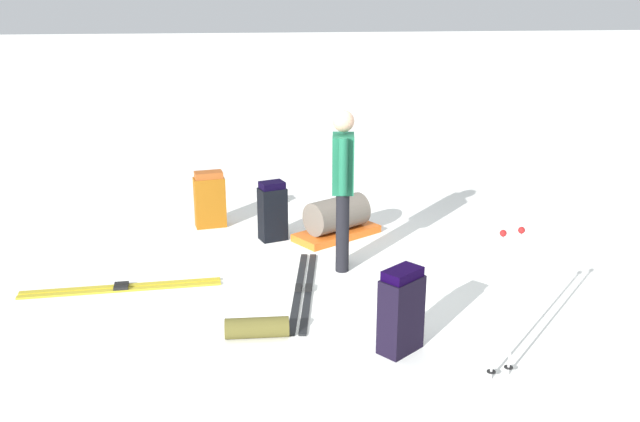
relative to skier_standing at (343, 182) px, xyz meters
The scene contains 10 objects.
ground_plane 1.00m from the skier_standing, 33.18° to the left, with size 80.00×80.00×0.00m, color white.
skier_standing is the anchor object (origin of this frame).
ski_pair_near 2.49m from the skier_standing, ahead, with size 1.98×0.30×0.05m.
ski_pair_far 1.20m from the skier_standing, 50.34° to the left, with size 0.46×1.90×0.05m.
backpack_large_dark 1.33m from the skier_standing, 53.81° to the right, with size 0.36×0.31×0.71m.
backpack_bright 2.19m from the skier_standing, 46.26° to the right, with size 0.41×0.28×0.71m.
backpack_small_spare 1.95m from the skier_standing, 96.81° to the left, with size 0.42×0.40×0.73m.
ski_poles_planted_near 2.51m from the skier_standing, 111.13° to the left, with size 0.23×0.12×1.22m.
gear_sled 1.20m from the skier_standing, 94.35° to the right, with size 1.13×0.95×0.49m.
sleeping_mat_rolled 1.96m from the skier_standing, 57.18° to the left, with size 0.18×0.18×0.55m, color brown.
Camera 1 is at (0.76, 6.73, 2.89)m, focal length 39.13 mm.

